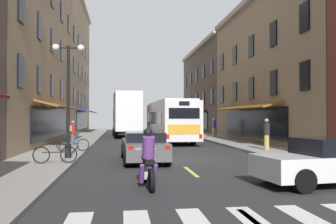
{
  "coord_description": "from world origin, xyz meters",
  "views": [
    {
      "loc": [
        -2.5,
        -16.17,
        1.97
      ],
      "look_at": [
        0.8,
        8.91,
        2.33
      ],
      "focal_mm": 38.23,
      "sensor_mm": 36.0,
      "label": 1
    }
  ],
  "objects_px": {
    "box_truck": "(127,115)",
    "pedestrian_mid": "(214,127)",
    "pedestrian_near": "(73,132)",
    "street_lamp_twin": "(68,95)",
    "sedan_mid": "(144,146)",
    "bicycle_mid": "(55,154)",
    "transit_bus": "(170,121)",
    "motorcycle_rider": "(148,162)",
    "pedestrian_far": "(267,134)",
    "sedan_near": "(124,127)",
    "bicycle_near": "(73,144)"
  },
  "relations": [
    {
      "from": "transit_bus",
      "to": "pedestrian_mid",
      "type": "relative_size",
      "value": 6.74
    },
    {
      "from": "box_truck",
      "to": "pedestrian_far",
      "type": "relative_size",
      "value": 4.42
    },
    {
      "from": "box_truck",
      "to": "sedan_near",
      "type": "distance_m",
      "value": 9.83
    },
    {
      "from": "sedan_near",
      "to": "motorcycle_rider",
      "type": "xyz_separation_m",
      "value": [
        0.38,
        -34.69,
        -0.02
      ]
    },
    {
      "from": "sedan_near",
      "to": "street_lamp_twin",
      "type": "height_order",
      "value": "street_lamp_twin"
    },
    {
      "from": "transit_bus",
      "to": "box_truck",
      "type": "relative_size",
      "value": 1.51
    },
    {
      "from": "sedan_near",
      "to": "pedestrian_far",
      "type": "bearing_deg",
      "value": -73.2
    },
    {
      "from": "transit_bus",
      "to": "motorcycle_rider",
      "type": "height_order",
      "value": "transit_bus"
    },
    {
      "from": "street_lamp_twin",
      "to": "sedan_near",
      "type": "bearing_deg",
      "value": 84.47
    },
    {
      "from": "sedan_mid",
      "to": "bicycle_mid",
      "type": "xyz_separation_m",
      "value": [
        -3.59,
        -1.19,
        -0.18
      ]
    },
    {
      "from": "pedestrian_mid",
      "to": "street_lamp_twin",
      "type": "bearing_deg",
      "value": 58.34
    },
    {
      "from": "transit_bus",
      "to": "pedestrian_mid",
      "type": "height_order",
      "value": "transit_bus"
    },
    {
      "from": "box_truck",
      "to": "pedestrian_far",
      "type": "distance_m",
      "value": 17.6
    },
    {
      "from": "transit_bus",
      "to": "box_truck",
      "type": "bearing_deg",
      "value": 118.37
    },
    {
      "from": "transit_bus",
      "to": "pedestrian_mid",
      "type": "bearing_deg",
      "value": 35.48
    },
    {
      "from": "box_truck",
      "to": "pedestrian_mid",
      "type": "distance_m",
      "value": 8.56
    },
    {
      "from": "sedan_mid",
      "to": "pedestrian_mid",
      "type": "relative_size",
      "value": 2.77
    },
    {
      "from": "sedan_near",
      "to": "street_lamp_twin",
      "type": "xyz_separation_m",
      "value": [
        -2.73,
        -28.23,
        2.24
      ]
    },
    {
      "from": "sedan_near",
      "to": "bicycle_near",
      "type": "xyz_separation_m",
      "value": [
        -2.93,
        -25.03,
        -0.23
      ]
    },
    {
      "from": "bicycle_near",
      "to": "street_lamp_twin",
      "type": "height_order",
      "value": "street_lamp_twin"
    },
    {
      "from": "pedestrian_near",
      "to": "street_lamp_twin",
      "type": "bearing_deg",
      "value": -33.61
    },
    {
      "from": "pedestrian_mid",
      "to": "pedestrian_near",
      "type": "bearing_deg",
      "value": 38.65
    },
    {
      "from": "bicycle_mid",
      "to": "transit_bus",
      "type": "bearing_deg",
      "value": 65.2
    },
    {
      "from": "box_truck",
      "to": "bicycle_mid",
      "type": "bearing_deg",
      "value": -98.69
    },
    {
      "from": "bicycle_near",
      "to": "box_truck",
      "type": "bearing_deg",
      "value": 78.67
    },
    {
      "from": "pedestrian_mid",
      "to": "pedestrian_far",
      "type": "height_order",
      "value": "pedestrian_far"
    },
    {
      "from": "bicycle_mid",
      "to": "pedestrian_far",
      "type": "distance_m",
      "value": 11.6
    },
    {
      "from": "bicycle_mid",
      "to": "bicycle_near",
      "type": "bearing_deg",
      "value": 89.54
    },
    {
      "from": "box_truck",
      "to": "sedan_mid",
      "type": "bearing_deg",
      "value": -88.56
    },
    {
      "from": "bicycle_mid",
      "to": "pedestrian_mid",
      "type": "distance_m",
      "value": 20.51
    },
    {
      "from": "pedestrian_far",
      "to": "street_lamp_twin",
      "type": "bearing_deg",
      "value": 174.05
    },
    {
      "from": "pedestrian_mid",
      "to": "street_lamp_twin",
      "type": "height_order",
      "value": "street_lamp_twin"
    },
    {
      "from": "transit_bus",
      "to": "pedestrian_near",
      "type": "distance_m",
      "value": 8.64
    },
    {
      "from": "motorcycle_rider",
      "to": "box_truck",
      "type": "bearing_deg",
      "value": 90.54
    },
    {
      "from": "sedan_near",
      "to": "pedestrian_mid",
      "type": "distance_m",
      "value": 15.1
    },
    {
      "from": "sedan_near",
      "to": "bicycle_near",
      "type": "height_order",
      "value": "sedan_near"
    },
    {
      "from": "box_truck",
      "to": "pedestrian_far",
      "type": "height_order",
      "value": "box_truck"
    },
    {
      "from": "bicycle_near",
      "to": "pedestrian_mid",
      "type": "relative_size",
      "value": 0.99
    },
    {
      "from": "box_truck",
      "to": "transit_bus",
      "type": "bearing_deg",
      "value": -61.63
    },
    {
      "from": "bicycle_mid",
      "to": "pedestrian_near",
      "type": "bearing_deg",
      "value": 93.29
    },
    {
      "from": "sedan_mid",
      "to": "transit_bus",
      "type": "bearing_deg",
      "value": 77.28
    },
    {
      "from": "pedestrian_near",
      "to": "bicycle_near",
      "type": "bearing_deg",
      "value": -31.65
    },
    {
      "from": "sedan_near",
      "to": "street_lamp_twin",
      "type": "relative_size",
      "value": 0.92
    },
    {
      "from": "motorcycle_rider",
      "to": "bicycle_mid",
      "type": "distance_m",
      "value": 5.72
    },
    {
      "from": "transit_bus",
      "to": "sedan_mid",
      "type": "height_order",
      "value": "transit_bus"
    },
    {
      "from": "sedan_near",
      "to": "pedestrian_mid",
      "type": "relative_size",
      "value": 2.73
    },
    {
      "from": "transit_bus",
      "to": "box_truck",
      "type": "distance_m",
      "value": 7.15
    },
    {
      "from": "sedan_mid",
      "to": "pedestrian_far",
      "type": "xyz_separation_m",
      "value": [
        7.09,
        3.3,
        0.35
      ]
    },
    {
      "from": "motorcycle_rider",
      "to": "pedestrian_far",
      "type": "xyz_separation_m",
      "value": [
        7.34,
        9.13,
        0.33
      ]
    },
    {
      "from": "box_truck",
      "to": "bicycle_mid",
      "type": "relative_size",
      "value": 4.5
    }
  ]
}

